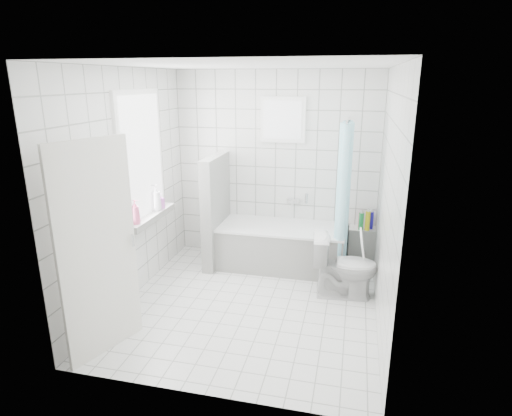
# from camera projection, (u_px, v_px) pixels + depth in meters

# --- Properties ---
(ground) EXTENTS (3.00, 3.00, 0.00)m
(ground) POSITION_uv_depth(u_px,v_px,m) (249.00, 305.00, 4.88)
(ground) COLOR white
(ground) RESTS_ON ground
(ceiling) EXTENTS (3.00, 3.00, 0.00)m
(ceiling) POSITION_uv_depth(u_px,v_px,m) (248.00, 65.00, 4.13)
(ceiling) COLOR white
(ceiling) RESTS_ON ground
(wall_back) EXTENTS (2.80, 0.02, 2.60)m
(wall_back) POSITION_uv_depth(u_px,v_px,m) (275.00, 167.00, 5.90)
(wall_back) COLOR white
(wall_back) RESTS_ON ground
(wall_front) EXTENTS (2.80, 0.02, 2.60)m
(wall_front) POSITION_uv_depth(u_px,v_px,m) (199.00, 247.00, 3.11)
(wall_front) COLOR white
(wall_front) RESTS_ON ground
(wall_left) EXTENTS (0.02, 3.00, 2.60)m
(wall_left) POSITION_uv_depth(u_px,v_px,m) (128.00, 187.00, 4.81)
(wall_left) COLOR white
(wall_left) RESTS_ON ground
(wall_right) EXTENTS (0.02, 3.00, 2.60)m
(wall_right) POSITION_uv_depth(u_px,v_px,m) (387.00, 203.00, 4.20)
(wall_right) COLOR white
(wall_right) RESTS_ON ground
(window_left) EXTENTS (0.01, 0.90, 1.40)m
(window_left) POSITION_uv_depth(u_px,v_px,m) (143.00, 157.00, 4.99)
(window_left) COLOR white
(window_left) RESTS_ON wall_left
(window_back) EXTENTS (0.50, 0.01, 0.50)m
(window_back) POSITION_uv_depth(u_px,v_px,m) (283.00, 120.00, 5.65)
(window_back) COLOR white
(window_back) RESTS_ON wall_back
(window_sill) EXTENTS (0.18, 1.02, 0.08)m
(window_sill) POSITION_uv_depth(u_px,v_px,m) (151.00, 217.00, 5.20)
(window_sill) COLOR white
(window_sill) RESTS_ON wall_left
(door) EXTENTS (0.32, 0.76, 2.00)m
(door) POSITION_uv_depth(u_px,v_px,m) (98.00, 251.00, 3.80)
(door) COLOR silver
(door) RESTS_ON ground
(bathtub) EXTENTS (1.68, 0.77, 0.58)m
(bathtub) POSITION_uv_depth(u_px,v_px,m) (282.00, 246.00, 5.81)
(bathtub) COLOR white
(bathtub) RESTS_ON ground
(partition_wall) EXTENTS (0.15, 0.85, 1.50)m
(partition_wall) POSITION_uv_depth(u_px,v_px,m) (216.00, 211.00, 5.83)
(partition_wall) COLOR white
(partition_wall) RESTS_ON ground
(tiled_ledge) EXTENTS (0.40, 0.24, 0.55)m
(tiled_ledge) POSITION_uv_depth(u_px,v_px,m) (363.00, 247.00, 5.81)
(tiled_ledge) COLOR white
(tiled_ledge) RESTS_ON ground
(toilet) EXTENTS (0.78, 0.49, 0.75)m
(toilet) POSITION_uv_depth(u_px,v_px,m) (345.00, 266.00, 4.98)
(toilet) COLOR white
(toilet) RESTS_ON ground
(curtain_rod) EXTENTS (0.02, 0.80, 0.02)m
(curtain_rod) POSITION_uv_depth(u_px,v_px,m) (348.00, 120.00, 5.12)
(curtain_rod) COLOR silver
(curtain_rod) RESTS_ON wall_back
(shower_curtain) EXTENTS (0.14, 0.48, 1.78)m
(shower_curtain) POSITION_uv_depth(u_px,v_px,m) (343.00, 195.00, 5.26)
(shower_curtain) COLOR #53DBF5
(shower_curtain) RESTS_ON curtain_rod
(tub_faucet) EXTENTS (0.18, 0.06, 0.06)m
(tub_faucet) POSITION_uv_depth(u_px,v_px,m) (293.00, 201.00, 5.94)
(tub_faucet) COLOR silver
(tub_faucet) RESTS_ON wall_back
(sill_bottles) EXTENTS (0.16, 0.75, 0.33)m
(sill_bottles) POSITION_uv_depth(u_px,v_px,m) (150.00, 202.00, 5.14)
(sill_bottles) COLOR pink
(sill_bottles) RESTS_ON window_sill
(ledge_bottles) EXTENTS (0.19, 0.14, 0.26)m
(ledge_bottles) POSITION_uv_depth(u_px,v_px,m) (365.00, 221.00, 5.67)
(ledge_bottles) COLOR #1E16B4
(ledge_bottles) RESTS_ON tiled_ledge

